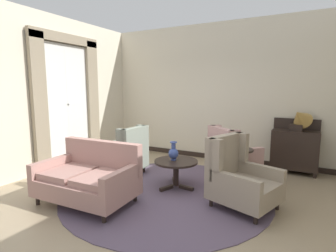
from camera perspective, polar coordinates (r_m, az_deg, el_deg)
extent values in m
plane|color=#9E896B|center=(4.47, -2.22, -15.37)|extent=(7.99, 7.99, 0.00)
cube|color=beige|center=(6.66, 10.14, 7.06)|extent=(5.87, 0.08, 3.32)
cube|color=beige|center=(6.59, -20.37, 6.66)|extent=(0.08, 3.92, 3.32)
cube|color=black|center=(6.83, 9.65, -6.51)|extent=(5.71, 0.03, 0.12)
cylinder|color=#5B4C60|center=(4.71, -0.31, -14.02)|extent=(3.50, 3.50, 0.01)
cube|color=silver|center=(6.47, -20.85, 4.35)|extent=(0.03, 1.12, 2.57)
cube|color=white|center=(6.45, -20.74, 4.34)|extent=(0.02, 1.20, 2.65)
cube|color=white|center=(6.45, -20.73, 4.34)|extent=(0.02, 0.04, 2.57)
cube|color=white|center=(6.45, -20.73, 4.34)|extent=(0.02, 1.12, 0.04)
cube|color=gray|center=(5.96, -25.89, 4.24)|extent=(0.10, 0.32, 2.87)
cube|color=gray|center=(6.93, -15.89, 5.22)|extent=(0.10, 0.32, 2.87)
cube|color=gray|center=(6.49, -21.17, 17.15)|extent=(0.10, 1.80, 0.20)
cylinder|color=black|center=(4.78, 1.72, -7.63)|extent=(0.78, 0.78, 0.04)
cylinder|color=black|center=(4.84, 1.71, -10.22)|extent=(0.10, 0.10, 0.42)
cube|color=black|center=(4.81, 3.95, -13.18)|extent=(0.29, 0.09, 0.07)
cube|color=black|center=(5.12, 1.40, -11.78)|extent=(0.20, 0.27, 0.07)
cube|color=black|center=(4.79, -0.33, -13.27)|extent=(0.16, 0.28, 0.07)
cylinder|color=#384C93|center=(4.80, 1.18, -7.17)|extent=(0.10, 0.10, 0.02)
ellipsoid|color=#384C93|center=(4.78, 1.18, -5.92)|extent=(0.18, 0.18, 0.19)
cylinder|color=#384C93|center=(4.74, 1.19, -4.15)|extent=(0.08, 0.08, 0.11)
torus|color=#384C93|center=(4.73, 1.19, -3.51)|extent=(0.13, 0.13, 0.02)
cube|color=tan|center=(4.41, -17.12, -12.28)|extent=(1.53, 0.97, 0.27)
cube|color=tan|center=(4.56, -14.00, -6.26)|extent=(1.49, 0.20, 0.52)
cube|color=tan|center=(4.54, -20.63, -9.38)|extent=(0.62, 0.74, 0.10)
cube|color=tan|center=(4.11, -14.21, -10.97)|extent=(0.62, 0.74, 0.10)
cube|color=tan|center=(4.78, -23.78, -7.85)|extent=(0.14, 0.82, 0.23)
cube|color=tan|center=(3.86, -10.16, -11.05)|extent=(0.14, 0.82, 0.23)
cylinder|color=black|center=(4.70, -26.20, -14.12)|extent=(0.06, 0.06, 0.14)
cylinder|color=black|center=(3.83, -13.58, -18.70)|extent=(0.06, 0.06, 0.14)
cylinder|color=black|center=(5.15, -19.46, -11.73)|extent=(0.06, 0.06, 0.14)
cylinder|color=black|center=(4.38, -7.09, -14.96)|extent=(0.06, 0.06, 0.14)
cube|color=gray|center=(5.66, -10.05, -7.30)|extent=(0.94, 0.77, 0.28)
cube|color=gray|center=(5.32, -7.00, -3.42)|extent=(0.17, 0.74, 0.59)
cube|color=gray|center=(5.61, -5.77, -2.06)|extent=(0.20, 0.11, 0.45)
cube|color=gray|center=(5.12, -9.96, -3.13)|extent=(0.20, 0.11, 0.45)
cube|color=gray|center=(5.87, -8.47, -4.32)|extent=(0.82, 0.13, 0.19)
cube|color=gray|center=(5.41, -12.70, -5.53)|extent=(0.82, 0.13, 0.19)
cylinder|color=black|center=(6.17, -10.94, -8.07)|extent=(0.06, 0.06, 0.14)
cylinder|color=black|center=(5.77, -14.75, -9.35)|extent=(0.06, 0.06, 0.14)
cylinder|color=black|center=(5.71, -5.19, -9.29)|extent=(0.06, 0.06, 0.14)
cylinder|color=black|center=(5.29, -8.88, -10.84)|extent=(0.06, 0.06, 0.14)
cube|color=tan|center=(5.46, 14.03, -7.89)|extent=(1.10, 1.10, 0.31)
cube|color=tan|center=(5.17, 11.15, -3.57)|extent=(0.66, 0.61, 0.58)
cube|color=tan|center=(4.94, 14.03, -3.40)|extent=(0.21, 0.22, 0.44)
cube|color=tan|center=(5.48, 10.22, -2.12)|extent=(0.21, 0.22, 0.44)
cube|color=tan|center=(5.16, 16.64, -5.88)|extent=(0.54, 0.59, 0.22)
cube|color=tan|center=(5.68, 12.71, -4.42)|extent=(0.54, 0.59, 0.22)
cylinder|color=black|center=(5.48, 18.56, -10.49)|extent=(0.06, 0.06, 0.14)
cylinder|color=black|center=(5.93, 14.96, -8.88)|extent=(0.06, 0.06, 0.14)
cylinder|color=black|center=(5.12, 12.78, -11.60)|extent=(0.06, 0.06, 0.14)
cylinder|color=black|center=(5.60, 9.45, -9.74)|extent=(0.06, 0.06, 0.14)
cube|color=gray|center=(4.21, 16.11, -13.08)|extent=(1.10, 1.04, 0.29)
cube|color=gray|center=(4.26, 12.00, -6.14)|extent=(0.38, 0.81, 0.64)
cube|color=gray|center=(3.91, 10.18, -6.22)|extent=(0.22, 0.16, 0.49)
cube|color=gray|center=(4.48, 15.55, -4.53)|extent=(0.22, 0.16, 0.49)
cube|color=gray|center=(3.82, 14.18, -11.49)|extent=(0.78, 0.34, 0.18)
cube|color=gray|center=(4.40, 19.16, -9.03)|extent=(0.78, 0.34, 0.18)
cylinder|color=black|center=(3.88, 18.31, -18.57)|extent=(0.06, 0.06, 0.14)
cylinder|color=black|center=(4.41, 22.44, -15.41)|extent=(0.06, 0.06, 0.14)
cylinder|color=black|center=(4.23, 9.26, -15.89)|extent=(0.06, 0.06, 0.14)
cylinder|color=black|center=(4.72, 14.13, -13.40)|extent=(0.06, 0.06, 0.14)
cylinder|color=black|center=(4.89, 15.21, -4.92)|extent=(0.47, 0.47, 0.03)
cylinder|color=black|center=(4.98, 15.06, -8.93)|extent=(0.07, 0.07, 0.69)
cylinder|color=black|center=(5.09, 14.92, -12.41)|extent=(0.30, 0.30, 0.04)
cube|color=black|center=(6.17, 25.55, -4.61)|extent=(0.91, 0.41, 0.80)
cube|color=black|center=(6.26, 25.94, 0.38)|extent=(0.91, 0.04, 0.23)
cube|color=black|center=(6.15, 21.42, -8.74)|extent=(0.06, 0.06, 0.10)
cube|color=black|center=(6.12, 29.01, -9.32)|extent=(0.06, 0.06, 0.10)
cube|color=black|center=(6.45, 21.77, -7.97)|extent=(0.06, 0.06, 0.10)
cube|color=black|center=(6.43, 28.99, -8.51)|extent=(0.06, 0.06, 0.10)
cube|color=black|center=(6.06, 25.82, -0.29)|extent=(0.24, 0.24, 0.14)
cone|color=#B28942|center=(5.95, 26.50, 1.84)|extent=(0.55, 0.61, 0.50)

